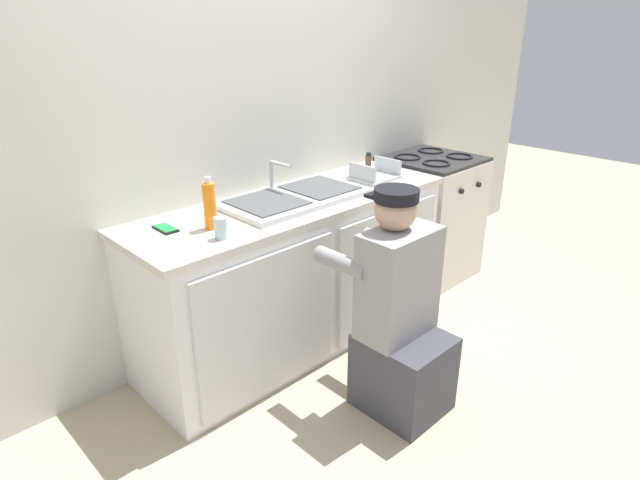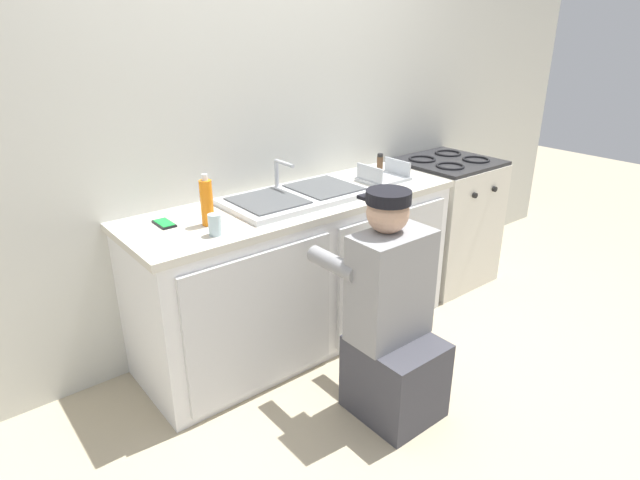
# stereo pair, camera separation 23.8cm
# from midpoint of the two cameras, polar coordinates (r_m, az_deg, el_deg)

# --- Properties ---
(ground_plane) EXTENTS (12.00, 12.00, 0.00)m
(ground_plane) POSITION_cam_midpoint_polar(r_m,az_deg,el_deg) (3.11, -0.93, -12.54)
(ground_plane) COLOR tan
(back_wall) EXTENTS (6.00, 0.10, 2.50)m
(back_wall) POSITION_cam_midpoint_polar(r_m,az_deg,el_deg) (3.10, -9.55, 12.27)
(back_wall) COLOR silver
(back_wall) RESTS_ON ground_plane
(counter_cabinet) EXTENTS (1.88, 0.62, 0.83)m
(counter_cabinet) POSITION_cam_midpoint_polar(r_m,az_deg,el_deg) (3.08, -4.69, -3.90)
(counter_cabinet) COLOR white
(counter_cabinet) RESTS_ON ground_plane
(countertop) EXTENTS (1.92, 0.62, 0.04)m
(countertop) POSITION_cam_midpoint_polar(r_m,az_deg,el_deg) (2.92, -5.08, 3.85)
(countertop) COLOR beige
(countertop) RESTS_ON counter_cabinet
(sink_double_basin) EXTENTS (0.80, 0.44, 0.19)m
(sink_double_basin) POSITION_cam_midpoint_polar(r_m,az_deg,el_deg) (2.91, -5.13, 4.58)
(sink_double_basin) COLOR silver
(sink_double_basin) RESTS_ON countertop
(stove_range) EXTENTS (0.62, 0.62, 0.90)m
(stove_range) POSITION_cam_midpoint_polar(r_m,az_deg,el_deg) (3.96, 9.82, 2.43)
(stove_range) COLOR silver
(stove_range) RESTS_ON ground_plane
(plumber_person) EXTENTS (0.42, 0.61, 1.10)m
(plumber_person) POSITION_cam_midpoint_polar(r_m,az_deg,el_deg) (2.56, 5.81, -8.78)
(plumber_person) COLOR #3F3F47
(plumber_person) RESTS_ON ground_plane
(soap_bottle_orange) EXTENTS (0.06, 0.06, 0.25)m
(soap_bottle_orange) POSITION_cam_midpoint_polar(r_m,az_deg,el_deg) (2.55, -14.33, 3.55)
(soap_bottle_orange) COLOR orange
(soap_bottle_orange) RESTS_ON countertop
(spice_bottle_pepper) EXTENTS (0.04, 0.04, 0.10)m
(spice_bottle_pepper) POSITION_cam_midpoint_polar(r_m,az_deg,el_deg) (3.54, 3.25, 8.43)
(spice_bottle_pepper) COLOR #513823
(spice_bottle_pepper) RESTS_ON countertop
(water_glass) EXTENTS (0.06, 0.06, 0.10)m
(water_glass) POSITION_cam_midpoint_polar(r_m,az_deg,el_deg) (2.44, -13.29, 1.20)
(water_glass) COLOR #ADC6CC
(water_glass) RESTS_ON countertop
(cell_phone) EXTENTS (0.07, 0.14, 0.01)m
(cell_phone) POSITION_cam_midpoint_polar(r_m,az_deg,el_deg) (2.63, -18.68, 1.12)
(cell_phone) COLOR black
(cell_phone) RESTS_ON countertop
(dish_rack_tray) EXTENTS (0.28, 0.22, 0.11)m
(dish_rack_tray) POSITION_cam_midpoint_polar(r_m,az_deg,el_deg) (3.30, 3.82, 6.90)
(dish_rack_tray) COLOR #B2B7BC
(dish_rack_tray) RESTS_ON countertop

